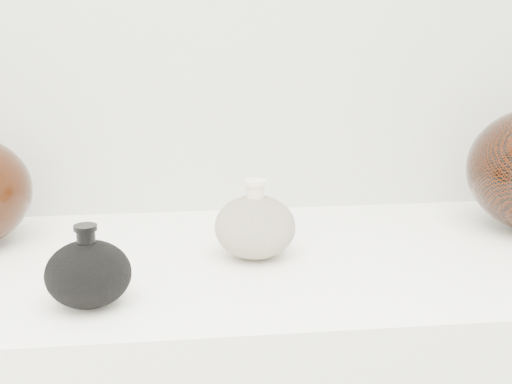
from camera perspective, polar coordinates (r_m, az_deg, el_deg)
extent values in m
cube|color=white|center=(1.05, -2.57, -6.13)|extent=(1.20, 0.50, 0.03)
ellipsoid|color=black|center=(0.90, -13.27, -6.40)|extent=(0.13, 0.13, 0.08)
cylinder|color=black|center=(0.88, -13.45, -3.55)|extent=(0.03, 0.03, 0.02)
cylinder|color=black|center=(0.88, -13.50, -2.79)|extent=(0.03, 0.03, 0.01)
ellipsoid|color=beige|center=(1.03, -0.07, -2.81)|extent=(0.14, 0.14, 0.09)
cylinder|color=beige|center=(1.02, -0.07, 0.02)|extent=(0.03, 0.03, 0.03)
cylinder|color=beige|center=(1.02, -0.07, 0.78)|extent=(0.04, 0.04, 0.01)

